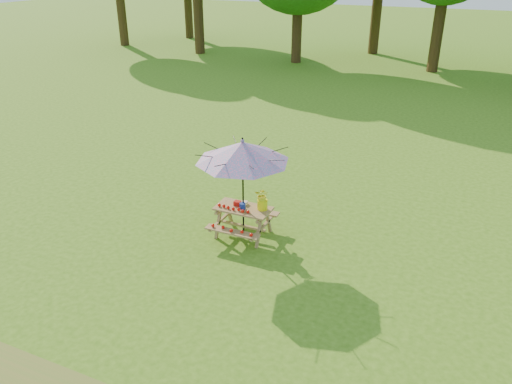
% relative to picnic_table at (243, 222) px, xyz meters
% --- Properties ---
extents(ground, '(120.00, 120.00, 0.00)m').
position_rel_picnic_table_xyz_m(ground, '(4.72, -2.43, -0.33)').
color(ground, '#3E6D14').
rests_on(ground, ground).
extents(picnic_table, '(1.20, 1.32, 0.67)m').
position_rel_picnic_table_xyz_m(picnic_table, '(0.00, 0.00, 0.00)').
color(picnic_table, olive).
rests_on(picnic_table, ground).
extents(patio_umbrella, '(2.20, 2.20, 2.25)m').
position_rel_picnic_table_xyz_m(patio_umbrella, '(0.00, 0.00, 1.62)').
color(patio_umbrella, black).
rests_on(patio_umbrella, ground).
extents(produce_bins, '(0.31, 0.34, 0.13)m').
position_rel_picnic_table_xyz_m(produce_bins, '(-0.06, 0.03, 0.40)').
color(produce_bins, '#B6150E').
rests_on(produce_bins, picnic_table).
extents(tomatoes_row, '(0.77, 0.13, 0.07)m').
position_rel_picnic_table_xyz_m(tomatoes_row, '(-0.15, -0.18, 0.38)').
color(tomatoes_row, red).
rests_on(tomatoes_row, picnic_table).
extents(flower_bucket, '(0.33, 0.30, 0.49)m').
position_rel_picnic_table_xyz_m(flower_bucket, '(0.40, 0.11, 0.61)').
color(flower_bucket, '#F1EE0C').
rests_on(flower_bucket, picnic_table).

